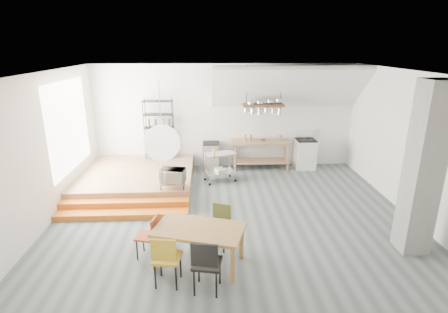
{
  "coord_description": "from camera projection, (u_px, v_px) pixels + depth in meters",
  "views": [
    {
      "loc": [
        -0.53,
        -7.17,
        3.73
      ],
      "look_at": [
        -0.15,
        0.8,
        1.17
      ],
      "focal_mm": 28.0,
      "sensor_mm": 36.0,
      "label": 1
    }
  ],
  "objects": [
    {
      "name": "floor",
      "position": [
        232.0,
        216.0,
        7.99
      ],
      "size": [
        8.0,
        8.0,
        0.0
      ],
      "primitive_type": "plane",
      "color": "#4B5457",
      "rests_on": "ground"
    },
    {
      "name": "wall_back",
      "position": [
        225.0,
        117.0,
        10.83
      ],
      "size": [
        8.0,
        0.04,
        3.2
      ],
      "primitive_type": "cube",
      "color": "silver",
      "rests_on": "ground"
    },
    {
      "name": "wall_left",
      "position": [
        43.0,
        151.0,
        7.32
      ],
      "size": [
        0.04,
        7.0,
        3.2
      ],
      "primitive_type": "cube",
      "color": "silver",
      "rests_on": "ground"
    },
    {
      "name": "wall_right",
      "position": [
        414.0,
        146.0,
        7.68
      ],
      "size": [
        0.04,
        7.0,
        3.2
      ],
      "primitive_type": "cube",
      "color": "silver",
      "rests_on": "ground"
    },
    {
      "name": "ceiling",
      "position": [
        233.0,
        72.0,
        7.01
      ],
      "size": [
        8.0,
        7.0,
        0.02
      ],
      "primitive_type": "cube",
      "color": "white",
      "rests_on": "wall_back"
    },
    {
      "name": "slope_ceiling",
      "position": [
        288.0,
        88.0,
        10.05
      ],
      "size": [
        4.4,
        1.44,
        1.32
      ],
      "primitive_type": "cube",
      "rotation": [
        -0.73,
        0.0,
        0.0
      ],
      "color": "white",
      "rests_on": "wall_back"
    },
    {
      "name": "window_pane",
      "position": [
        69.0,
        126.0,
        8.68
      ],
      "size": [
        0.02,
        2.5,
        2.2
      ],
      "primitive_type": "cube",
      "color": "white",
      "rests_on": "wall_left"
    },
    {
      "name": "platform",
      "position": [
        138.0,
        178.0,
        9.72
      ],
      "size": [
        3.0,
        3.0,
        0.4
      ],
      "primitive_type": "cube",
      "color": "#896444",
      "rests_on": "ground"
    },
    {
      "name": "step_lower",
      "position": [
        122.0,
        214.0,
        7.9
      ],
      "size": [
        3.0,
        0.35,
        0.13
      ],
      "primitive_type": "cube",
      "color": "#CE6518",
      "rests_on": "ground"
    },
    {
      "name": "step_upper",
      "position": [
        125.0,
        205.0,
        8.21
      ],
      "size": [
        3.0,
        0.35,
        0.27
      ],
      "primitive_type": "cube",
      "color": "#CE6518",
      "rests_on": "ground"
    },
    {
      "name": "concrete_column",
      "position": [
        423.0,
        170.0,
        6.22
      ],
      "size": [
        0.5,
        0.5,
        3.2
      ],
      "primitive_type": "cube",
      "color": "slate",
      "rests_on": "ground"
    },
    {
      "name": "kitchen_counter",
      "position": [
        261.0,
        149.0,
        10.84
      ],
      "size": [
        1.8,
        0.6,
        0.91
      ],
      "color": "#896444",
      "rests_on": "ground"
    },
    {
      "name": "stove",
      "position": [
        305.0,
        153.0,
        10.95
      ],
      "size": [
        0.6,
        0.6,
        1.18
      ],
      "color": "white",
      "rests_on": "ground"
    },
    {
      "name": "pot_rack",
      "position": [
        264.0,
        108.0,
        10.21
      ],
      "size": [
        1.2,
        0.5,
        1.43
      ],
      "color": "#3B2817",
      "rests_on": "ceiling"
    },
    {
      "name": "wire_shelving",
      "position": [
        159.0,
        128.0,
        10.53
      ],
      "size": [
        0.88,
        0.38,
        1.8
      ],
      "color": "black",
      "rests_on": "platform"
    },
    {
      "name": "microwave_shelf",
      "position": [
        173.0,
        182.0,
        8.47
      ],
      "size": [
        0.6,
        0.4,
        0.16
      ],
      "color": "#896444",
      "rests_on": "platform"
    },
    {
      "name": "paper_lantern",
      "position": [
        162.0,
        143.0,
        5.7
      ],
      "size": [
        0.6,
        0.6,
        0.6
      ],
      "primitive_type": "sphere",
      "color": "white",
      "rests_on": "ceiling"
    },
    {
      "name": "dining_table",
      "position": [
        199.0,
        232.0,
        6.03
      ],
      "size": [
        1.7,
        1.26,
        0.72
      ],
      "rotation": [
        0.0,
        0.0,
        -0.3
      ],
      "color": "olive",
      "rests_on": "ground"
    },
    {
      "name": "chair_mustard",
      "position": [
        166.0,
        256.0,
        5.5
      ],
      "size": [
        0.47,
        0.47,
        0.92
      ],
      "rotation": [
        0.0,
        0.0,
        3.0
      ],
      "color": "olive",
      "rests_on": "ground"
    },
    {
      "name": "chair_black",
      "position": [
        206.0,
        262.0,
        5.34
      ],
      "size": [
        0.51,
        0.51,
        0.95
      ],
      "rotation": [
        0.0,
        0.0,
        2.95
      ],
      "color": "black",
      "rests_on": "ground"
    },
    {
      "name": "chair_olive",
      "position": [
        220.0,
        222.0,
        6.66
      ],
      "size": [
        0.5,
        0.5,
        0.84
      ],
      "rotation": [
        0.0,
        0.0,
        -0.39
      ],
      "color": "brown",
      "rests_on": "ground"
    },
    {
      "name": "chair_red",
      "position": [
        150.0,
        233.0,
        6.31
      ],
      "size": [
        0.44,
        0.44,
        0.81
      ],
      "rotation": [
        0.0,
        0.0,
        -1.79
      ],
      "color": "#A13A17",
      "rests_on": "ground"
    },
    {
      "name": "rolling_cart",
      "position": [
        220.0,
        163.0,
        9.85
      ],
      "size": [
        0.94,
        0.71,
        0.83
      ],
      "rotation": [
        0.0,
        0.0,
        0.33
      ],
      "color": "silver",
      "rests_on": "ground"
    },
    {
      "name": "mini_fridge",
      "position": [
        211.0,
        156.0,
        10.88
      ],
      "size": [
        0.5,
        0.5,
        0.85
      ],
      "primitive_type": "cube",
      "color": "black",
      "rests_on": "ground"
    },
    {
      "name": "microwave",
      "position": [
        172.0,
        175.0,
        8.42
      ],
      "size": [
        0.65,
        0.5,
        0.32
      ],
      "primitive_type": "imported",
      "rotation": [
        0.0,
        0.0,
        -0.19
      ],
      "color": "beige",
      "rests_on": "microwave_shelf"
    },
    {
      "name": "bowl",
      "position": [
        263.0,
        140.0,
        10.7
      ],
      "size": [
        0.24,
        0.24,
        0.05
      ],
      "primitive_type": "imported",
      "rotation": [
        0.0,
        0.0,
        -0.11
      ],
      "color": "silver",
      "rests_on": "kitchen_counter"
    }
  ]
}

